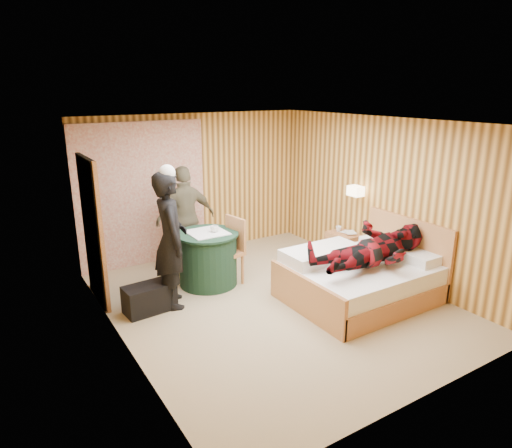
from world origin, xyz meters
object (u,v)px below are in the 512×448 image
nightstand (343,247)px  man_at_table (186,218)px  wall_lamp (356,191)px  round_table (208,258)px  woman_standing (171,240)px  man_on_bed (376,239)px  chair_far (187,238)px  chair_near (230,246)px  bed (359,278)px  duffel_bag (150,298)px

nightstand → man_at_table: 2.72m
wall_lamp → round_table: 2.64m
wall_lamp → woman_standing: woman_standing is taller
man_on_bed → chair_far: bearing=122.9°
woman_standing → man_on_bed: 2.77m
wall_lamp → woman_standing: bearing=175.6°
chair_near → woman_standing: size_ratio=0.55×
chair_far → bed: bearing=-67.6°
round_table → woman_standing: 0.95m
nightstand → chair_near: chair_near is taller
nightstand → wall_lamp: bearing=-76.8°
chair_near → man_at_table: 0.99m
wall_lamp → man_on_bed: 1.48m
chair_near → duffel_bag: chair_near is taller
nightstand → man_on_bed: (-0.73, -1.40, 0.69)m
chair_far → man_at_table: 0.33m
wall_lamp → nightstand: 1.04m
round_table → bed: bearing=-44.6°
wall_lamp → round_table: wall_lamp is taller
chair_far → duffel_bag: bearing=-145.7°
woman_standing → duffel_bag: bearing=108.1°
round_table → chair_far: 0.75m
bed → man_at_table: size_ratio=1.15×
wall_lamp → man_on_bed: (-0.77, -1.22, -0.34)m
wall_lamp → nightstand: size_ratio=0.48×
duffel_bag → man_on_bed: size_ratio=0.38×
chair_far → woman_standing: size_ratio=0.49×
wall_lamp → duffel_bag: wall_lamp is taller
woman_standing → man_at_table: woman_standing is taller
woman_standing → man_on_bed: bearing=-108.8°
duffel_bag → man_on_bed: 3.16m
man_at_table → nightstand: bearing=153.1°
nightstand → round_table: size_ratio=0.58×
nightstand → woman_standing: size_ratio=0.29×
wall_lamp → bed: wall_lamp is taller
round_table → woman_standing: woman_standing is taller
bed → round_table: bed is taller
woman_standing → man_on_bed: (2.35, -1.46, 0.02)m
wall_lamp → man_at_table: 2.82m
woman_standing → man_at_table: size_ratio=1.09×
nightstand → man_on_bed: 1.73m
wall_lamp → nightstand: wall_lamp is taller
chair_near → woman_standing: bearing=-85.3°
wall_lamp → man_on_bed: size_ratio=0.15×
duffel_bag → woman_standing: size_ratio=0.36×
chair_near → woman_standing: woman_standing is taller
bed → man_at_table: man_at_table is taller
chair_far → chair_near: bearing=-81.0°
round_table → chair_far: chair_far is taller
wall_lamp → chair_far: (-2.43, 1.34, -0.76)m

